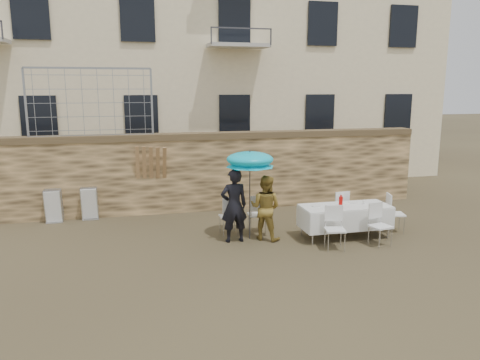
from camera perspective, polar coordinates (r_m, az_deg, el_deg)
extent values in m
plane|color=brown|center=(9.10, 0.83, -11.48)|extent=(80.00, 80.00, 0.00)
cube|color=olive|center=(13.51, -4.45, 0.94)|extent=(13.00, 0.50, 2.20)
imported|color=black|center=(10.69, -0.74, -3.15)|extent=(0.64, 0.44, 1.71)
imported|color=gold|center=(10.90, 3.11, -3.37)|extent=(0.94, 0.91, 1.53)
cylinder|color=#3F3F44|center=(10.88, 1.20, -2.85)|extent=(0.03, 0.03, 1.73)
cone|color=#09B4D0|center=(10.68, 1.22, 2.22)|extent=(1.13, 1.13, 0.22)
cube|color=silver|center=(11.31, 12.73, -3.18)|extent=(2.10, 0.85, 0.05)
cylinder|color=silver|center=(10.72, 8.88, -5.94)|extent=(0.04, 0.04, 0.74)
cylinder|color=silver|center=(11.56, 17.65, -5.07)|extent=(0.04, 0.04, 0.74)
cylinder|color=silver|center=(11.33, 7.55, -4.95)|extent=(0.04, 0.04, 0.74)
cylinder|color=silver|center=(12.13, 15.97, -4.20)|extent=(0.04, 0.04, 0.74)
cylinder|color=red|center=(11.05, 12.18, -2.66)|extent=(0.09, 0.09, 0.26)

